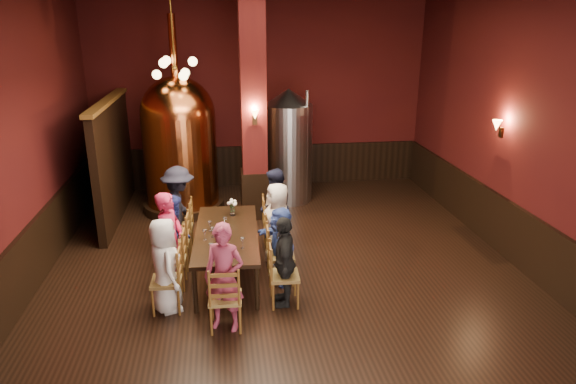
{
  "coord_description": "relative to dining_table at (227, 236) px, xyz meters",
  "views": [
    {
      "loc": [
        -0.98,
        -7.46,
        4.03
      ],
      "look_at": [
        0.05,
        0.2,
        1.39
      ],
      "focal_mm": 32.0,
      "sensor_mm": 36.0,
      "label": 1
    }
  ],
  "objects": [
    {
      "name": "wainscot_right",
      "position": [
        4.91,
        -0.22,
        -0.19
      ],
      "size": [
        0.08,
        9.9,
        1.0
      ],
      "primitive_type": "cube",
      "color": "black",
      "rests_on": "ground"
    },
    {
      "name": "chair_7",
      "position": [
        0.89,
        0.97,
        -0.23
      ],
      "size": [
        0.48,
        0.48,
        0.92
      ],
      "primitive_type": null,
      "rotation": [
        0.0,
        0.0,
        1.53
      ],
      "color": "brown",
      "rests_on": "ground"
    },
    {
      "name": "sconce_column",
      "position": [
        0.65,
        2.28,
        1.51
      ],
      "size": [
        0.2,
        0.2,
        0.36
      ],
      "primitive_type": null,
      "rotation": [
        0.0,
        0.0,
        3.14
      ],
      "color": "black",
      "rests_on": "column"
    },
    {
      "name": "person_7",
      "position": [
        0.89,
        0.97,
        0.05
      ],
      "size": [
        0.51,
        0.78,
        1.48
      ],
      "primitive_type": "imported",
      "rotation": [
        0.0,
        0.0,
        4.49
      ],
      "color": "#1B1D36",
      "rests_on": "ground"
    },
    {
      "name": "pendant_cluster",
      "position": [
        -0.85,
        2.68,
        2.41
      ],
      "size": [
        0.9,
        0.9,
        1.7
      ],
      "primitive_type": null,
      "color": "#A57226",
      "rests_on": "room"
    },
    {
      "name": "wine_glass_5",
      "position": [
        0.23,
        -0.65,
        0.15
      ],
      "size": [
        0.07,
        0.07,
        0.17
      ],
      "primitive_type": null,
      "color": "white",
      "rests_on": "dining_table"
    },
    {
      "name": "room",
      "position": [
        0.95,
        -0.22,
        1.56
      ],
      "size": [
        10.0,
        10.02,
        4.5
      ],
      "color": "black",
      "rests_on": "ground"
    },
    {
      "name": "person_0",
      "position": [
        -0.89,
        -0.97,
        0.01
      ],
      "size": [
        0.63,
        0.79,
        1.4
      ],
      "primitive_type": "imported",
      "rotation": [
        0.0,
        0.0,
        1.87
      ],
      "color": "white",
      "rests_on": "ground"
    },
    {
      "name": "person_1",
      "position": [
        -0.86,
        -0.3,
        0.09
      ],
      "size": [
        0.55,
        0.66,
        1.56
      ],
      "primitive_type": "imported",
      "rotation": [
        0.0,
        0.0,
        1.22
      ],
      "color": "#C5214B",
      "rests_on": "ground"
    },
    {
      "name": "person_4",
      "position": [
        0.81,
        -1.03,
        -0.0
      ],
      "size": [
        0.43,
        0.84,
        1.37
      ],
      "primitive_type": "imported",
      "rotation": [
        0.0,
        0.0,
        4.6
      ],
      "color": "black",
      "rests_on": "ground"
    },
    {
      "name": "person_5",
      "position": [
        0.84,
        -0.36,
        -0.06
      ],
      "size": [
        0.7,
        1.23,
        1.26
      ],
      "primitive_type": "imported",
      "rotation": [
        0.0,
        0.0,
        5.01
      ],
      "color": "#344B9C",
      "rests_on": "ground"
    },
    {
      "name": "wainscot_back",
      "position": [
        0.95,
        4.74,
        -0.19
      ],
      "size": [
        7.9,
        0.08,
        1.0
      ],
      "primitive_type": "cube",
      "color": "black",
      "rests_on": "ground"
    },
    {
      "name": "wine_glass_7",
      "position": [
        -0.02,
        0.21,
        0.15
      ],
      "size": [
        0.07,
        0.07,
        0.17
      ],
      "primitive_type": null,
      "color": "white",
      "rests_on": "dining_table"
    },
    {
      "name": "wine_glass_6",
      "position": [
        -0.12,
        -0.5,
        0.15
      ],
      "size": [
        0.07,
        0.07,
        0.17
      ],
      "primitive_type": null,
      "color": "white",
      "rests_on": "dining_table"
    },
    {
      "name": "person_8",
      "position": [
        -0.06,
        -1.55,
        0.07
      ],
      "size": [
        0.65,
        0.54,
        1.52
      ],
      "primitive_type": "imported",
      "rotation": [
        0.0,
        0.0,
        5.91
      ],
      "color": "#A03553",
      "rests_on": "ground"
    },
    {
      "name": "partition",
      "position": [
        -2.25,
        2.98,
        0.51
      ],
      "size": [
        0.22,
        3.5,
        2.4
      ],
      "primitive_type": "cube",
      "color": "black",
      "rests_on": "ground"
    },
    {
      "name": "column",
      "position": [
        0.65,
        2.58,
        1.56
      ],
      "size": [
        0.58,
        0.58,
        4.5
      ],
      "primitive_type": "cube",
      "color": "#4C1210",
      "rests_on": "ground"
    },
    {
      "name": "dining_table",
      "position": [
        0.0,
        0.0,
        0.0
      ],
      "size": [
        1.09,
        2.44,
        0.75
      ],
      "rotation": [
        0.0,
        0.0,
        -0.04
      ],
      "color": "black",
      "rests_on": "ground"
    },
    {
      "name": "wainscot_left",
      "position": [
        -3.01,
        -0.22,
        -0.19
      ],
      "size": [
        0.08,
        9.9,
        1.0
      ],
      "primitive_type": "cube",
      "color": "black",
      "rests_on": "ground"
    },
    {
      "name": "chair_2",
      "position": [
        -0.84,
        0.36,
        -0.23
      ],
      "size": [
        0.48,
        0.48,
        0.92
      ],
      "primitive_type": null,
      "rotation": [
        0.0,
        0.0,
        -1.61
      ],
      "color": "brown",
      "rests_on": "ground"
    },
    {
      "name": "chair_5",
      "position": [
        0.84,
        -0.36,
        -0.23
      ],
      "size": [
        0.48,
        0.48,
        0.92
      ],
      "primitive_type": null,
      "rotation": [
        0.0,
        0.0,
        1.53
      ],
      "color": "brown",
      "rests_on": "ground"
    },
    {
      "name": "steel_vessel",
      "position": [
        1.49,
        3.51,
        0.59
      ],
      "size": [
        1.07,
        1.07,
        2.56
      ],
      "rotation": [
        0.0,
        0.0,
        -0.01
      ],
      "color": "#B2B2B7",
      "rests_on": "ground"
    },
    {
      "name": "chair_3",
      "position": [
        -0.81,
        1.03,
        -0.23
      ],
      "size": [
        0.48,
        0.48,
        0.92
      ],
      "primitive_type": null,
      "rotation": [
        0.0,
        0.0,
        -1.61
      ],
      "color": "brown",
      "rests_on": "ground"
    },
    {
      "name": "chair_1",
      "position": [
        -0.86,
        -0.3,
        -0.23
      ],
      "size": [
        0.48,
        0.48,
        0.92
      ],
      "primitive_type": null,
      "rotation": [
        0.0,
        0.0,
        -1.61
      ],
      "color": "brown",
      "rests_on": "ground"
    },
    {
      "name": "wine_glass_3",
      "position": [
        -0.34,
        -0.27,
        0.15
      ],
      "size": [
        0.07,
        0.07,
        0.17
      ],
      "primitive_type": null,
      "color": "white",
      "rests_on": "dining_table"
    },
    {
      "name": "wine_glass_0",
      "position": [
        -0.26,
        0.08,
        0.15
      ],
      "size": [
        0.07,
        0.07,
        0.17
      ],
      "primitive_type": null,
      "color": "white",
      "rests_on": "dining_table"
    },
    {
      "name": "person_3",
      "position": [
        -0.81,
        1.03,
        0.1
      ],
      "size": [
        0.63,
        1.04,
        1.58
      ],
      "primitive_type": "imported",
      "rotation": [
        0.0,
        0.0,
        1.53
      ],
      "color": "black",
      "rests_on": "ground"
    },
    {
      "name": "person_6",
      "position": [
        0.86,
        0.3,
        0.03
      ],
      "size": [
        0.58,
        0.78,
        1.44
      ],
      "primitive_type": "imported",
      "rotation": [
        0.0,
        0.0,
        4.91
      ],
      "color": "white",
      "rests_on": "ground"
    },
    {
      "name": "wine_glass_4",
      "position": [
        -0.24,
        -0.8,
        0.15
      ],
      "size": [
        0.07,
        0.07,
        0.17
      ],
      "primitive_type": null,
      "color": "white",
      "rests_on": "dining_table"
    },
    {
      "name": "sconce_wall",
      "position": [
        4.85,
        0.58,
        1.51
      ],
      "size": [
        0.2,
        0.2,
        0.36
      ],
      "primitive_type": null,
      "rotation": [
        0.0,
        0.0,
        1.57
      ],
      "color": "black",
      "rests_on": "room"
    },
    {
      "name": "person_2",
      "position": [
        -0.84,
        0.36,
        -0.04
      ],
      "size": [
        0.31,
        0.63,
        1.29
      ],
      "primitive_type": "imported",
      "rotation": [
        0.0,
        0.0,
        1.56
      ],
      "color": "navy",
      "rests_on": "ground"
    },
    {
      "name": "wine_glass_2",
      "position": [
        -0.12,
        -0.86,
        0.15
      ],
      "size": [
        0.07,
        0.07,
        0.17
      ],
      "primitive_type": null,
      "color": "white",
      "rests_on": "dining_table"
    },
    {
      "name": "chair_4",
      "position": [
        0.81,
        -1.03,
        -0.23
      ],
      "size": [
        0.48,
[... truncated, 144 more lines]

